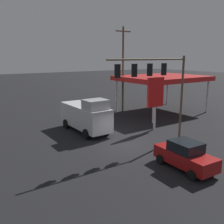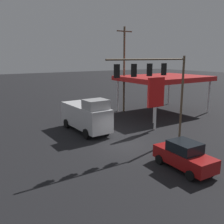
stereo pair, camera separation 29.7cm
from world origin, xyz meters
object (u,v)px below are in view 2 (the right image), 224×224
price_sign (156,94)px  hatchback_crossing (87,111)px  traffic_signal_assembly (156,78)px  delivery_truck (86,115)px  utility_pole (124,68)px  sedan_waiting (184,156)px

price_sign → hatchback_crossing: price_sign is taller
traffic_signal_assembly → delivery_truck: traffic_signal_assembly is taller
utility_pole → delivery_truck: (8.86, 5.77, -4.27)m
hatchback_crossing → traffic_signal_assembly: bearing=-1.3°
traffic_signal_assembly → hatchback_crossing: 12.39m
utility_pole → hatchback_crossing: size_ratio=2.90×
utility_pole → traffic_signal_assembly: bearing=65.2°
utility_pole → price_sign: size_ratio=2.08×
traffic_signal_assembly → sedan_waiting: size_ratio=1.84×
traffic_signal_assembly → delivery_truck: 8.38m
delivery_truck → sedan_waiting: (-1.49, 11.35, -0.74)m
hatchback_crossing → delivery_truck: bearing=-32.6°
utility_pole → hatchback_crossing: bearing=8.9°
utility_pole → sedan_waiting: utility_pole is taller
traffic_signal_assembly → delivery_truck: size_ratio=1.21×
utility_pole → sedan_waiting: (7.38, 17.11, -5.01)m
traffic_signal_assembly → sedan_waiting: (1.65, 4.74, -4.83)m
traffic_signal_assembly → sedan_waiting: bearing=70.8°
price_sign → sedan_waiting: size_ratio=1.22×
price_sign → traffic_signal_assembly: bearing=46.3°
utility_pole → delivery_truck: bearing=33.0°
delivery_truck → price_sign: bearing=61.6°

